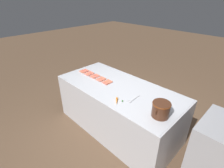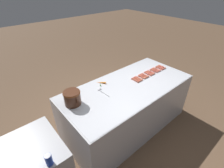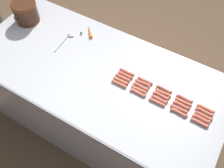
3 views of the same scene
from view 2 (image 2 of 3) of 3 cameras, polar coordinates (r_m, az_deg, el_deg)
name	(u,v)px [view 2 (image 2 of 3)]	position (r m, az deg, el deg)	size (l,w,h in m)	color
ground_plane	(126,124)	(3.34, 4.88, -13.73)	(20.00, 20.00, 0.00)	brown
griddle_counter	(127,107)	(3.03, 5.28, -7.80)	(1.07, 2.29, 0.91)	#BCBCC1
hot_dog_0	(164,69)	(3.40, 17.43, 5.11)	(0.03, 0.14, 0.03)	#D86B54
hot_dog_1	(158,71)	(3.27, 15.77, 4.29)	(0.03, 0.14, 0.03)	#CE6854
hot_dog_2	(152,74)	(3.13, 13.84, 3.27)	(0.03, 0.14, 0.03)	#D56E53
hot_dog_3	(146,77)	(3.01, 11.85, 2.28)	(0.03, 0.14, 0.03)	#D77154
hot_dog_4	(140,81)	(2.89, 9.69, 1.12)	(0.03, 0.14, 0.03)	#D67051
hot_dog_5	(162,68)	(3.42, 16.88, 5.36)	(0.03, 0.14, 0.03)	#D66855
hot_dog_6	(157,71)	(3.28, 15.18, 4.45)	(0.03, 0.14, 0.03)	#D56953
hot_dog_7	(151,73)	(3.16, 13.36, 3.57)	(0.03, 0.14, 0.03)	#D86953
hot_dog_8	(145,77)	(3.02, 11.26, 2.48)	(0.03, 0.14, 0.03)	#CB6D51
hot_dog_9	(138,80)	(2.91, 9.09, 1.40)	(0.03, 0.14, 0.03)	#D86E55
hot_dog_10	(161,67)	(3.43, 16.53, 5.58)	(0.03, 0.14, 0.03)	#CC644F
hot_dog_11	(155,70)	(3.30, 14.71, 4.71)	(0.03, 0.14, 0.03)	#D26450
hot_dog_12	(149,73)	(3.17, 12.83, 3.78)	(0.03, 0.14, 0.03)	#D46454
hot_dog_13	(143,76)	(3.04, 10.78, 2.72)	(0.03, 0.14, 0.03)	#D5674E
hot_dog_14	(137,79)	(2.93, 8.58, 1.66)	(0.03, 0.14, 0.03)	#D67152
hot_dog_15	(159,67)	(3.45, 15.95, 5.78)	(0.03, 0.14, 0.03)	#D36B55
hot_dog_16	(154,69)	(3.32, 14.24, 4.95)	(0.03, 0.14, 0.03)	#CC6E4F
hot_dog_17	(148,72)	(3.19, 12.44, 4.03)	(0.03, 0.14, 0.03)	#D06A4F
hot_dog_18	(142,75)	(3.06, 10.21, 3.00)	(0.03, 0.14, 0.03)	#CA6A52
hot_dog_19	(136,78)	(2.95, 8.16, 1.96)	(0.03, 0.14, 0.03)	#D3664C
hot_dog_20	(158,66)	(3.46, 15.53, 5.98)	(0.03, 0.14, 0.03)	#D36D4E
hot_dog_21	(152,69)	(3.33, 13.72, 5.16)	(0.03, 0.14, 0.03)	#D36956
hot_dog_22	(146,72)	(3.20, 11.80, 4.24)	(0.03, 0.14, 0.03)	#CA6753
hot_dog_23	(141,74)	(3.08, 9.85, 3.26)	(0.03, 0.14, 0.03)	#CD6B55
hot_dog_24	(134,78)	(2.97, 7.60, 2.20)	(0.03, 0.14, 0.03)	#CB6956
bean_pot	(72,97)	(2.36, -13.62, -4.46)	(0.30, 0.24, 0.21)	#472616
serving_spoon	(101,90)	(2.62, -3.89, -2.22)	(0.27, 0.07, 0.02)	#B7B7BC
carrot	(101,83)	(2.80, -3.88, 0.49)	(0.15, 0.14, 0.03)	orange
soda_can	(49,160)	(1.78, -21.06, -23.25)	(0.07, 0.07, 0.12)	#1938B2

